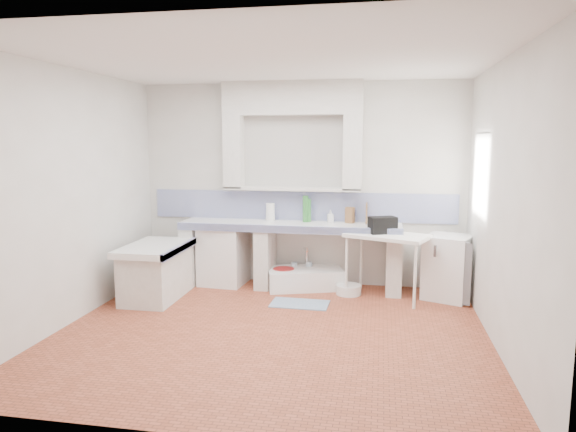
% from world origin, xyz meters
% --- Properties ---
extents(floor, '(4.50, 4.50, 0.00)m').
position_xyz_m(floor, '(0.00, 0.00, 0.00)').
color(floor, '#A14B31').
rests_on(floor, ground).
extents(ceiling, '(4.50, 4.50, 0.00)m').
position_xyz_m(ceiling, '(0.00, 0.00, 2.80)').
color(ceiling, silver).
rests_on(ceiling, ground).
extents(wall_back, '(4.50, 0.00, 4.50)m').
position_xyz_m(wall_back, '(0.00, 2.00, 1.40)').
color(wall_back, silver).
rests_on(wall_back, ground).
extents(wall_front, '(4.50, 0.00, 4.50)m').
position_xyz_m(wall_front, '(0.00, -2.00, 1.40)').
color(wall_front, silver).
rests_on(wall_front, ground).
extents(wall_left, '(0.00, 4.50, 4.50)m').
position_xyz_m(wall_left, '(-2.25, 0.00, 1.40)').
color(wall_left, silver).
rests_on(wall_left, ground).
extents(wall_right, '(0.00, 4.50, 4.50)m').
position_xyz_m(wall_right, '(2.25, 0.00, 1.40)').
color(wall_right, silver).
rests_on(wall_right, ground).
extents(alcove_mass, '(1.90, 0.25, 0.45)m').
position_xyz_m(alcove_mass, '(-0.10, 1.88, 2.58)').
color(alcove_mass, silver).
rests_on(alcove_mass, ground).
extents(window_frame, '(0.35, 0.86, 1.06)m').
position_xyz_m(window_frame, '(2.42, 1.20, 1.60)').
color(window_frame, '#3B2613').
rests_on(window_frame, ground).
extents(lace_valance, '(0.01, 0.84, 0.24)m').
position_xyz_m(lace_valance, '(2.28, 1.20, 1.98)').
color(lace_valance, white).
rests_on(lace_valance, ground).
extents(counter_slab, '(3.00, 0.60, 0.08)m').
position_xyz_m(counter_slab, '(-0.10, 1.70, 0.86)').
color(counter_slab, white).
rests_on(counter_slab, ground).
extents(counter_lip, '(3.00, 0.04, 0.10)m').
position_xyz_m(counter_lip, '(-0.10, 1.42, 0.86)').
color(counter_lip, navy).
rests_on(counter_lip, ground).
extents(counter_pier_left, '(0.20, 0.55, 0.82)m').
position_xyz_m(counter_pier_left, '(-1.50, 1.70, 0.41)').
color(counter_pier_left, silver).
rests_on(counter_pier_left, ground).
extents(counter_pier_mid, '(0.20, 0.55, 0.82)m').
position_xyz_m(counter_pier_mid, '(-0.45, 1.70, 0.41)').
color(counter_pier_mid, silver).
rests_on(counter_pier_mid, ground).
extents(counter_pier_right, '(0.20, 0.55, 0.82)m').
position_xyz_m(counter_pier_right, '(1.30, 1.70, 0.41)').
color(counter_pier_right, silver).
rests_on(counter_pier_right, ground).
extents(peninsula_top, '(0.70, 1.10, 0.08)m').
position_xyz_m(peninsula_top, '(-1.70, 0.90, 0.66)').
color(peninsula_top, white).
rests_on(peninsula_top, ground).
extents(peninsula_base, '(0.60, 1.00, 0.62)m').
position_xyz_m(peninsula_base, '(-1.70, 0.90, 0.31)').
color(peninsula_base, silver).
rests_on(peninsula_base, ground).
extents(peninsula_lip, '(0.04, 1.10, 0.10)m').
position_xyz_m(peninsula_lip, '(-1.37, 0.90, 0.66)').
color(peninsula_lip, navy).
rests_on(peninsula_lip, ground).
extents(backsplash, '(4.27, 0.03, 0.40)m').
position_xyz_m(backsplash, '(0.00, 1.99, 1.10)').
color(backsplash, navy).
rests_on(backsplash, ground).
extents(stove, '(0.64, 0.62, 0.85)m').
position_xyz_m(stove, '(-1.05, 1.73, 0.42)').
color(stove, white).
rests_on(stove, ground).
extents(sink, '(1.13, 0.84, 0.24)m').
position_xyz_m(sink, '(0.10, 1.71, 0.12)').
color(sink, white).
rests_on(sink, ground).
extents(side_table, '(1.14, 0.89, 0.04)m').
position_xyz_m(side_table, '(1.20, 1.43, 0.42)').
color(side_table, white).
rests_on(side_table, ground).
extents(fridge, '(0.69, 0.69, 0.82)m').
position_xyz_m(fridge, '(1.97, 1.56, 0.41)').
color(fridge, white).
rests_on(fridge, ground).
extents(bucket_red, '(0.33, 0.33, 0.28)m').
position_xyz_m(bucket_red, '(-0.17, 1.63, 0.14)').
color(bucket_red, '#AE191A').
rests_on(bucket_red, ground).
extents(bucket_orange, '(0.33, 0.33, 0.26)m').
position_xyz_m(bucket_orange, '(0.17, 1.60, 0.13)').
color(bucket_orange, orange).
rests_on(bucket_orange, ground).
extents(bucket_blue, '(0.33, 0.33, 0.26)m').
position_xyz_m(bucket_blue, '(0.42, 1.74, 0.13)').
color(bucket_blue, blue).
rests_on(bucket_blue, ground).
extents(basin_white, '(0.38, 0.38, 0.13)m').
position_xyz_m(basin_white, '(0.72, 1.50, 0.06)').
color(basin_white, white).
rests_on(basin_white, ground).
extents(water_bottle_a, '(0.09, 0.09, 0.32)m').
position_xyz_m(water_bottle_a, '(-0.06, 1.85, 0.16)').
color(water_bottle_a, silver).
rests_on(water_bottle_a, ground).
extents(water_bottle_b, '(0.09, 0.09, 0.33)m').
position_xyz_m(water_bottle_b, '(0.15, 1.85, 0.17)').
color(water_bottle_b, silver).
rests_on(water_bottle_b, ground).
extents(black_bag, '(0.39, 0.31, 0.21)m').
position_xyz_m(black_bag, '(1.14, 1.48, 0.94)').
color(black_bag, black).
rests_on(black_bag, side_table).
extents(green_bottle_a, '(0.09, 0.09, 0.36)m').
position_xyz_m(green_bottle_a, '(0.10, 1.83, 1.08)').
color(green_bottle_a, '#2B702F').
rests_on(green_bottle_a, counter_slab).
extents(green_bottle_b, '(0.07, 0.07, 0.32)m').
position_xyz_m(green_bottle_b, '(0.13, 1.85, 1.06)').
color(green_bottle_b, '#2B702F').
rests_on(green_bottle_b, counter_slab).
extents(knife_block, '(0.13, 0.12, 0.22)m').
position_xyz_m(knife_block, '(0.70, 1.85, 1.01)').
color(knife_block, brown).
rests_on(knife_block, counter_slab).
extents(cutting_board, '(0.02, 0.20, 0.28)m').
position_xyz_m(cutting_board, '(0.93, 1.85, 1.04)').
color(cutting_board, brown).
rests_on(cutting_board, counter_slab).
extents(paper_towel, '(0.14, 0.14, 0.24)m').
position_xyz_m(paper_towel, '(-0.40, 1.85, 1.02)').
color(paper_towel, white).
rests_on(paper_towel, counter_slab).
extents(soap_bottle, '(0.10, 0.10, 0.17)m').
position_xyz_m(soap_bottle, '(0.44, 1.85, 0.99)').
color(soap_bottle, white).
rests_on(soap_bottle, counter_slab).
extents(rug, '(0.72, 0.43, 0.01)m').
position_xyz_m(rug, '(0.15, 0.98, 0.01)').
color(rug, teal).
rests_on(rug, ground).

